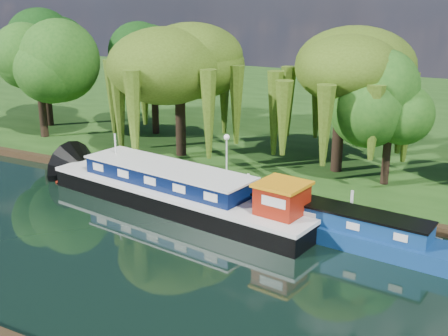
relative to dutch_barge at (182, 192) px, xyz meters
The scene contains 14 objects.
ground 5.50m from the dutch_barge, 94.52° to the right, with size 120.00×120.00×0.00m, color black.
far_bank 28.60m from the dutch_barge, 90.86° to the left, with size 120.00×52.00×0.45m, color #1B3E11.
dutch_barge is the anchor object (origin of this frame).
narrowboat 8.77m from the dutch_barge, ahead, with size 12.47×3.43×1.80m.
red_dinghy 7.81m from the dutch_barge, behind, with size 2.50×3.50×0.73m, color maroon.
white_cruiser 12.41m from the dutch_barge, ahead, with size 1.79×2.07×1.09m, color silver.
willow_left 10.56m from the dutch_barge, 122.48° to the left, with size 7.06×7.06×8.46m.
willow_right 12.07m from the dutch_barge, 56.95° to the left, with size 6.61×6.61×8.06m.
tree_far_left 19.19m from the dutch_barge, 158.03° to the left, with size 5.38×5.38×8.67m.
tree_far_back 22.71m from the dutch_barge, 152.90° to the left, with size 5.17×5.17×8.70m.
tree_far_mid 16.30m from the dutch_barge, 129.90° to the left, with size 4.85×4.85×7.94m.
tree_far_right 12.80m from the dutch_barge, 40.82° to the left, with size 4.10×4.10×6.70m.
lamppost 5.32m from the dutch_barge, 89.19° to the left, with size 0.36×0.36×2.56m.
mooring_posts 3.13m from the dutch_barge, 107.23° to the left, with size 19.16×0.16×1.00m.
Camera 1 is at (16.00, -18.93, 11.27)m, focal length 45.00 mm.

